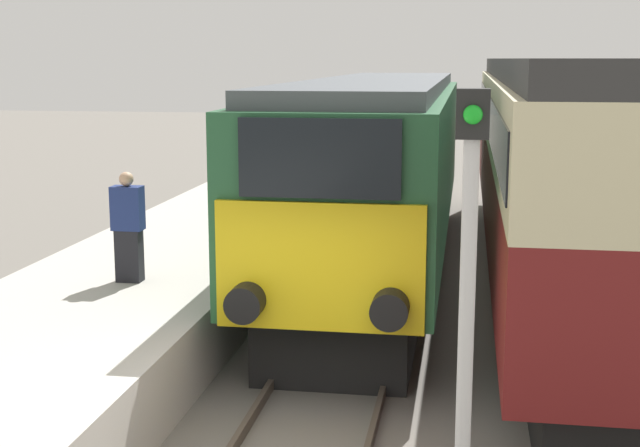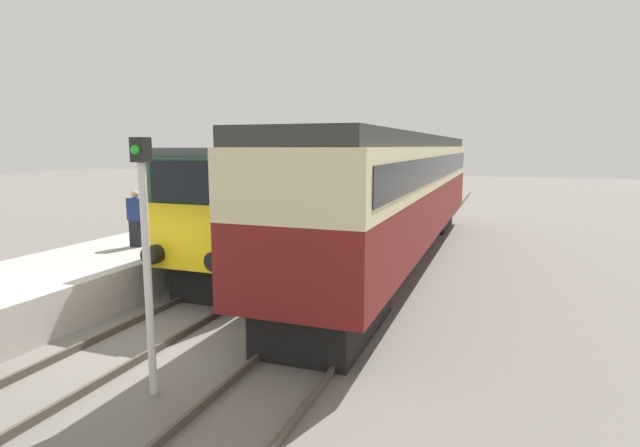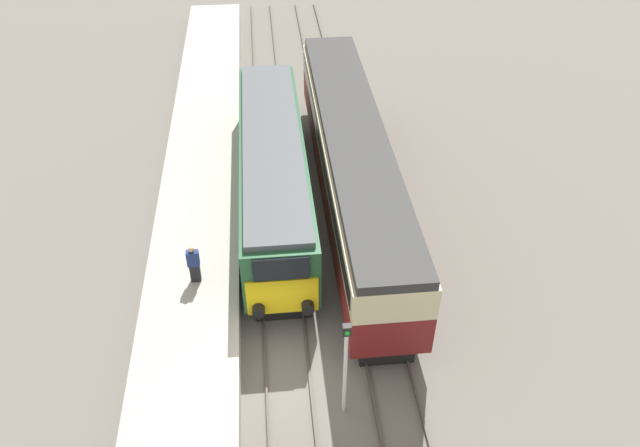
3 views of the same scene
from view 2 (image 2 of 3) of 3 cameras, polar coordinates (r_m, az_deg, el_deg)
name	(u,v)px [view 2 (image 2 of 3)]	position (r m, az deg, el deg)	size (l,w,h in m)	color
ground_plane	(133,343)	(10.72, -20.57, -12.69)	(120.00, 120.00, 0.00)	slate
platform_left	(211,238)	(18.70, -12.36, -1.67)	(3.50, 50.00, 0.98)	#B7B2A8
rails_near_track	(253,278)	(14.63, -7.68, -6.15)	(1.51, 60.00, 0.14)	#4C4238
rails_far_track	(367,289)	(13.43, 5.37, -7.48)	(1.50, 60.00, 0.14)	#4C4238
locomotive	(306,194)	(17.98, -1.63, 3.40)	(2.70, 14.77, 3.80)	black
passenger_carriage	(399,186)	(16.88, 9.03, 4.28)	(2.75, 18.67, 4.17)	black
person_on_platform	(136,219)	(15.15, -20.26, 0.47)	(0.44, 0.26, 1.60)	black
signal_post	(146,246)	(7.89, -19.29, -2.47)	(0.24, 0.28, 3.96)	silver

